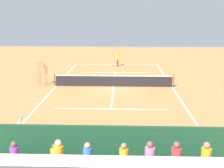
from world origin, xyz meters
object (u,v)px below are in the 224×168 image
tennis_net (114,81)px  courtside_bench (183,153)px  tennis_player (118,58)px  line_judge (20,136)px  umpire_chair (42,71)px  tennis_ball_far (111,67)px  equipment_bag (137,162)px  tennis_racket (111,66)px  tennis_ball_near (124,71)px

tennis_net → courtside_bench: bearing=103.9°
tennis_player → line_judge: 22.99m
umpire_chair → tennis_ball_far: bearing=-122.3°
tennis_net → tennis_ball_far: bearing=-86.0°
tennis_net → equipment_bag: (-1.39, 13.40, -0.32)m
umpire_chair → tennis_player: (-6.36, -9.73, -0.30)m
tennis_racket → tennis_ball_near: size_ratio=8.73×
tennis_ball_near → tennis_ball_far: size_ratio=1.00×
tennis_ball_near → line_judge: line_judge is taller
courtside_bench → line_judge: line_judge is taller
umpire_chair → tennis_player: size_ratio=1.11×
tennis_racket → tennis_player: bearing=162.9°
tennis_ball_near → tennis_ball_far: bearing=-55.9°
umpire_chair → tennis_ball_far: 10.51m
tennis_ball_far → tennis_net: bearing=94.0°
tennis_ball_near → tennis_ball_far: 2.69m
tennis_net → tennis_player: bearing=-90.9°
tennis_net → tennis_ball_far: (0.63, -8.93, -0.47)m
tennis_racket → tennis_ball_far: 1.16m
equipment_bag → tennis_racket: equipment_bag is taller
umpire_chair → tennis_player: 11.63m
courtside_bench → tennis_player: 23.33m
umpire_chair → tennis_ball_far: umpire_chair is taller
tennis_ball_far → equipment_bag: bearing=95.2°
courtside_bench → tennis_ball_far: 22.54m
line_judge → courtside_bench: bearing=176.3°
courtside_bench → line_judge: bearing=-3.7°
line_judge → tennis_net: bearing=-105.9°
equipment_bag → tennis_ball_near: bearing=-88.5°
equipment_bag → tennis_player: bearing=-87.0°
courtside_bench → line_judge: (6.94, -0.45, 0.46)m
courtside_bench → equipment_bag: bearing=3.9°
courtside_bench → equipment_bag: (1.89, 0.13, -0.38)m
tennis_racket → line_judge: (3.01, 22.92, 1.00)m
equipment_bag → tennis_ball_far: (2.02, -22.33, -0.15)m
tennis_net → equipment_bag: size_ratio=11.44×
umpire_chair → tennis_racket: 11.49m
umpire_chair → line_judge: bearing=101.1°
tennis_net → tennis_player: 9.86m
tennis_net → tennis_ball_near: tennis_net is taller
equipment_bag → tennis_ball_far: bearing=-84.8°
line_judge → umpire_chair: bearing=-78.9°
umpire_chair → line_judge: size_ratio=1.11×
tennis_player → tennis_racket: bearing=-17.1°
tennis_player → tennis_ball_far: tennis_player is taller
tennis_racket → tennis_ball_far: (-0.03, 1.16, 0.02)m
courtside_bench → line_judge: size_ratio=0.93×
courtside_bench → tennis_racket: bearing=-80.4°
tennis_racket → tennis_ball_far: size_ratio=8.73×
equipment_bag → tennis_player: tennis_player is taller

